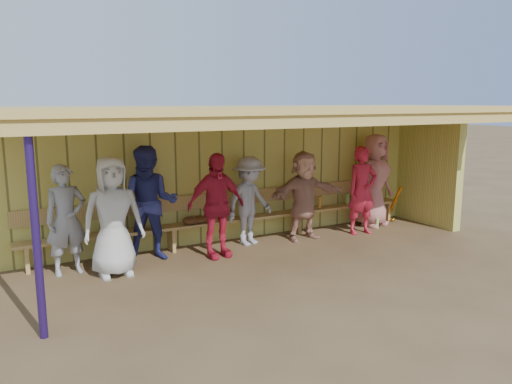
{
  "coord_description": "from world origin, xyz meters",
  "views": [
    {
      "loc": [
        -3.96,
        -7.04,
        2.57
      ],
      "look_at": [
        0.0,
        0.35,
        1.05
      ],
      "focal_mm": 35.0,
      "sensor_mm": 36.0,
      "label": 1
    }
  ],
  "objects_px": {
    "player_b": "(113,217)",
    "player_e": "(249,201)",
    "player_f": "(304,196)",
    "bench": "(237,213)",
    "player_a": "(66,220)",
    "player_h": "(374,180)",
    "player_d": "(216,206)",
    "player_g": "(362,190)",
    "player_c": "(150,204)"
  },
  "relations": [
    {
      "from": "player_f",
      "to": "player_h",
      "type": "bearing_deg",
      "value": 4.42
    },
    {
      "from": "player_d",
      "to": "bench",
      "type": "distance_m",
      "value": 1.09
    },
    {
      "from": "player_f",
      "to": "bench",
      "type": "height_order",
      "value": "player_f"
    },
    {
      "from": "player_b",
      "to": "player_h",
      "type": "relative_size",
      "value": 0.94
    },
    {
      "from": "player_c",
      "to": "player_f",
      "type": "bearing_deg",
      "value": 21.3
    },
    {
      "from": "player_f",
      "to": "player_h",
      "type": "height_order",
      "value": "player_h"
    },
    {
      "from": "player_g",
      "to": "player_e",
      "type": "bearing_deg",
      "value": 176.41
    },
    {
      "from": "player_e",
      "to": "player_g",
      "type": "bearing_deg",
      "value": -26.11
    },
    {
      "from": "player_e",
      "to": "player_g",
      "type": "xyz_separation_m",
      "value": [
        2.3,
        -0.36,
        0.06
      ]
    },
    {
      "from": "player_f",
      "to": "bench",
      "type": "xyz_separation_m",
      "value": [
        -1.16,
        0.5,
        -0.31
      ]
    },
    {
      "from": "player_b",
      "to": "player_e",
      "type": "height_order",
      "value": "player_b"
    },
    {
      "from": "player_d",
      "to": "player_g",
      "type": "bearing_deg",
      "value": -3.32
    },
    {
      "from": "player_g",
      "to": "player_h",
      "type": "relative_size",
      "value": 0.9
    },
    {
      "from": "bench",
      "to": "player_h",
      "type": "bearing_deg",
      "value": -5.74
    },
    {
      "from": "player_e",
      "to": "player_f",
      "type": "relative_size",
      "value": 0.96
    },
    {
      "from": "player_a",
      "to": "player_f",
      "type": "height_order",
      "value": "player_f"
    },
    {
      "from": "player_b",
      "to": "player_g",
      "type": "bearing_deg",
      "value": 2.22
    },
    {
      "from": "player_b",
      "to": "bench",
      "type": "relative_size",
      "value": 0.24
    },
    {
      "from": "player_d",
      "to": "player_f",
      "type": "distance_m",
      "value": 1.9
    },
    {
      "from": "bench",
      "to": "player_a",
      "type": "bearing_deg",
      "value": -171.85
    },
    {
      "from": "player_a",
      "to": "player_f",
      "type": "bearing_deg",
      "value": -8.36
    },
    {
      "from": "player_b",
      "to": "player_e",
      "type": "relative_size",
      "value": 1.12
    },
    {
      "from": "player_c",
      "to": "player_e",
      "type": "bearing_deg",
      "value": 25.11
    },
    {
      "from": "player_d",
      "to": "player_e",
      "type": "height_order",
      "value": "player_d"
    },
    {
      "from": "player_b",
      "to": "player_d",
      "type": "bearing_deg",
      "value": 4.37
    },
    {
      "from": "player_b",
      "to": "player_c",
      "type": "bearing_deg",
      "value": 35.29
    },
    {
      "from": "player_d",
      "to": "player_h",
      "type": "distance_m",
      "value": 3.79
    },
    {
      "from": "player_a",
      "to": "bench",
      "type": "distance_m",
      "value": 3.09
    },
    {
      "from": "player_a",
      "to": "player_f",
      "type": "distance_m",
      "value": 4.2
    },
    {
      "from": "player_b",
      "to": "player_e",
      "type": "distance_m",
      "value": 2.59
    },
    {
      "from": "bench",
      "to": "player_f",
      "type": "bearing_deg",
      "value": -23.41
    },
    {
      "from": "player_b",
      "to": "player_h",
      "type": "height_order",
      "value": "player_h"
    },
    {
      "from": "player_a",
      "to": "player_c",
      "type": "relative_size",
      "value": 0.89
    },
    {
      "from": "player_h",
      "to": "bench",
      "type": "distance_m",
      "value": 3.08
    },
    {
      "from": "player_b",
      "to": "player_e",
      "type": "xyz_separation_m",
      "value": [
        2.54,
        0.52,
        -0.1
      ]
    },
    {
      "from": "player_b",
      "to": "player_d",
      "type": "distance_m",
      "value": 1.71
    },
    {
      "from": "bench",
      "to": "player_d",
      "type": "bearing_deg",
      "value": -135.15
    },
    {
      "from": "player_h",
      "to": "player_d",
      "type": "bearing_deg",
      "value": 172.55
    },
    {
      "from": "player_b",
      "to": "player_c",
      "type": "xyz_separation_m",
      "value": [
        0.7,
        0.49,
        0.04
      ]
    },
    {
      "from": "player_b",
      "to": "player_a",
      "type": "bearing_deg",
      "value": 145.89
    },
    {
      "from": "player_d",
      "to": "player_b",
      "type": "bearing_deg",
      "value": 180.0
    },
    {
      "from": "player_a",
      "to": "player_b",
      "type": "distance_m",
      "value": 0.73
    },
    {
      "from": "player_d",
      "to": "player_e",
      "type": "bearing_deg",
      "value": 21.7
    },
    {
      "from": "player_a",
      "to": "player_f",
      "type": "relative_size",
      "value": 0.99
    },
    {
      "from": "player_d",
      "to": "bench",
      "type": "xyz_separation_m",
      "value": [
        0.73,
        0.72,
        -0.35
      ]
    },
    {
      "from": "player_g",
      "to": "bench",
      "type": "relative_size",
      "value": 0.23
    },
    {
      "from": "player_f",
      "to": "player_g",
      "type": "bearing_deg",
      "value": -9.9
    },
    {
      "from": "player_d",
      "to": "player_f",
      "type": "xyz_separation_m",
      "value": [
        1.89,
        0.22,
        -0.04
      ]
    },
    {
      "from": "player_d",
      "to": "player_f",
      "type": "height_order",
      "value": "player_d"
    },
    {
      "from": "bench",
      "to": "player_g",
      "type": "bearing_deg",
      "value": -15.91
    }
  ]
}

